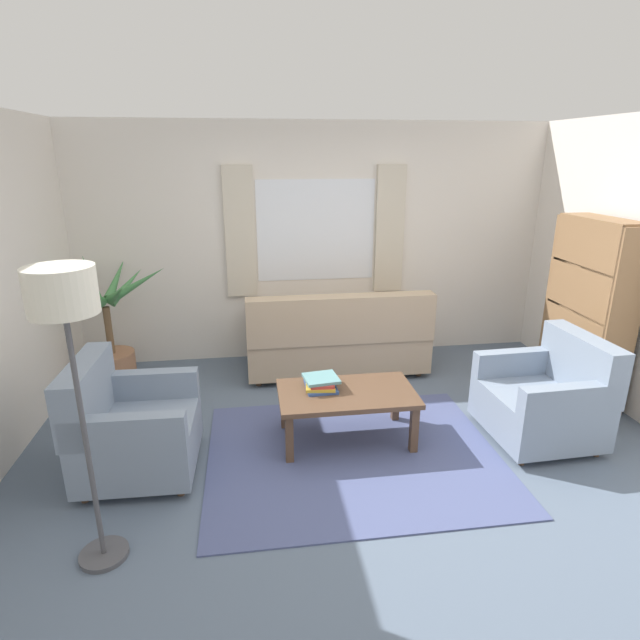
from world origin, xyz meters
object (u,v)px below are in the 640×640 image
(couch, at_px, (337,340))
(armchair_right, at_px, (546,398))
(coffee_table, at_px, (347,398))
(bookshelf, at_px, (587,308))
(potted_plant, at_px, (110,335))
(book_stack_on_table, at_px, (321,382))
(armchair_left, at_px, (130,428))
(standing_lamp, at_px, (66,320))

(couch, bearing_deg, armchair_right, 133.28)
(coffee_table, bearing_deg, bookshelf, 11.90)
(armchair_right, distance_m, potted_plant, 4.10)
(couch, distance_m, bookshelf, 2.43)
(book_stack_on_table, height_order, potted_plant, potted_plant)
(coffee_table, distance_m, potted_plant, 2.57)
(coffee_table, distance_m, book_stack_on_table, 0.24)
(armchair_left, xyz_separation_m, book_stack_on_table, (1.45, 0.29, 0.13))
(couch, xyz_separation_m, potted_plant, (-2.31, 0.03, 0.16))
(potted_plant, bearing_deg, coffee_table, -33.38)
(armchair_left, height_order, book_stack_on_table, armchair_left)
(armchair_left, bearing_deg, potted_plant, 18.49)
(couch, distance_m, book_stack_on_table, 1.34)
(armchair_left, height_order, potted_plant, potted_plant)
(book_stack_on_table, xyz_separation_m, potted_plant, (-1.95, 1.32, 0.04))
(standing_lamp, bearing_deg, potted_plant, 101.16)
(armchair_left, relative_size, standing_lamp, 0.51)
(coffee_table, xyz_separation_m, book_stack_on_table, (-0.20, 0.10, 0.10))
(book_stack_on_table, bearing_deg, potted_plant, 145.93)
(book_stack_on_table, distance_m, potted_plant, 2.35)
(couch, height_order, standing_lamp, standing_lamp)
(couch, height_order, bookshelf, bookshelf)
(book_stack_on_table, bearing_deg, armchair_right, -8.64)
(couch, relative_size, armchair_left, 2.16)
(armchair_right, xyz_separation_m, book_stack_on_table, (-1.83, 0.28, 0.13))
(armchair_right, distance_m, standing_lamp, 3.58)
(couch, bearing_deg, standing_lamp, 53.50)
(couch, bearing_deg, book_stack_on_table, 74.46)
(armchair_left, relative_size, potted_plant, 0.68)
(book_stack_on_table, xyz_separation_m, standing_lamp, (-1.46, -1.17, 0.98))
(couch, relative_size, bookshelf, 1.10)
(potted_plant, relative_size, bookshelf, 0.76)
(coffee_table, height_order, potted_plant, potted_plant)
(armchair_right, xyz_separation_m, potted_plant, (-3.78, 1.60, 0.17))
(coffee_table, bearing_deg, book_stack_on_table, 153.98)
(couch, xyz_separation_m, book_stack_on_table, (-0.36, -1.29, 0.12))
(potted_plant, bearing_deg, armchair_left, -72.90)
(standing_lamp, bearing_deg, couch, 53.50)
(armchair_left, height_order, armchair_right, same)
(coffee_table, relative_size, standing_lamp, 0.63)
(coffee_table, relative_size, potted_plant, 0.84)
(armchair_right, distance_m, book_stack_on_table, 1.86)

